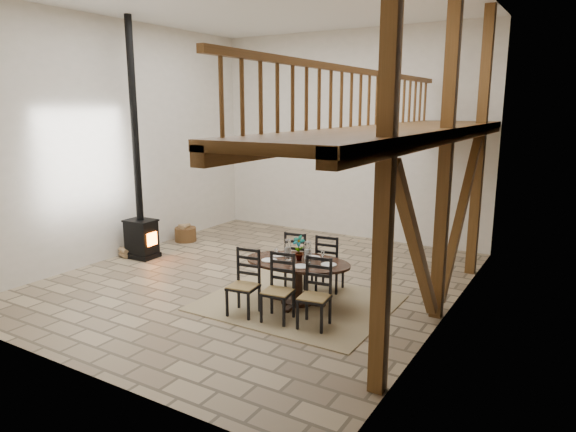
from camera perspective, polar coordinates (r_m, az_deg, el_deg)
The scene contains 7 objects.
ground at distance 9.83m, azimuth -3.40°, elevation -7.02°, with size 8.00×8.00×0.00m, color tan.
room_shell at distance 8.67m, azimuth 2.97°, elevation 10.74°, with size 7.02×8.02×5.01m.
rug at distance 8.68m, azimuth 1.04°, elevation -9.61°, with size 3.00×2.50×0.02m, color tan.
dining_table at distance 8.44m, azimuth 0.77°, elevation -7.35°, with size 1.92×2.14×1.15m.
wood_stove at distance 11.38m, azimuth -16.16°, elevation 1.04°, with size 0.66×0.52×5.00m.
log_basket at distance 12.71m, azimuth -11.31°, elevation -1.94°, with size 0.51×0.51×0.42m.
log_stack at distance 11.76m, azimuth -17.14°, elevation -3.81°, with size 0.41×0.49×0.21m.
Camera 1 is at (5.27, -7.65, 3.22)m, focal length 32.00 mm.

